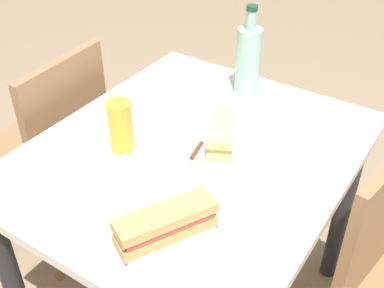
% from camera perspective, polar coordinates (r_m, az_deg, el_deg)
% --- Properties ---
extents(dining_table, '(0.99, 0.84, 0.73)m').
position_cam_1_polar(dining_table, '(1.43, 0.00, -4.51)').
color(dining_table, silver).
rests_on(dining_table, ground).
extents(chair_far, '(0.42, 0.42, 0.86)m').
position_cam_1_polar(chair_far, '(1.85, -16.06, -0.15)').
color(chair_far, '#936B47').
rests_on(chair_far, ground).
extents(plate_near, '(0.22, 0.22, 0.01)m').
position_cam_1_polar(plate_near, '(1.37, 3.41, -0.11)').
color(plate_near, white).
rests_on(plate_near, dining_table).
extents(baguette_sandwich_near, '(0.20, 0.15, 0.07)m').
position_cam_1_polar(baguette_sandwich_near, '(1.34, 3.47, 1.33)').
color(baguette_sandwich_near, '#DBB77A').
rests_on(baguette_sandwich_near, plate_near).
extents(knife_near, '(0.18, 0.05, 0.01)m').
position_cam_1_polar(knife_near, '(1.36, 1.15, 0.12)').
color(knife_near, silver).
rests_on(knife_near, plate_near).
extents(plate_far, '(0.22, 0.22, 0.01)m').
position_cam_1_polar(plate_far, '(1.10, -3.02, -10.83)').
color(plate_far, white).
rests_on(plate_far, dining_table).
extents(baguette_sandwich_far, '(0.24, 0.17, 0.07)m').
position_cam_1_polar(baguette_sandwich_far, '(1.07, -3.09, -9.31)').
color(baguette_sandwich_far, tan).
rests_on(baguette_sandwich_far, plate_far).
extents(knife_far, '(0.15, 0.12, 0.01)m').
position_cam_1_polar(knife_far, '(1.13, -4.77, -8.94)').
color(knife_far, silver).
rests_on(knife_far, plate_far).
extents(water_bottle, '(0.08, 0.08, 0.30)m').
position_cam_1_polar(water_bottle, '(1.59, 6.68, 9.86)').
color(water_bottle, '#99C6B7').
rests_on(water_bottle, dining_table).
extents(beer_glass, '(0.07, 0.07, 0.15)m').
position_cam_1_polar(beer_glass, '(1.34, -8.43, 2.12)').
color(beer_glass, gold).
rests_on(beer_glass, dining_table).
extents(paper_napkin, '(0.17, 0.17, 0.00)m').
position_cam_1_polar(paper_napkin, '(1.56, -6.97, 4.42)').
color(paper_napkin, white).
rests_on(paper_napkin, dining_table).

